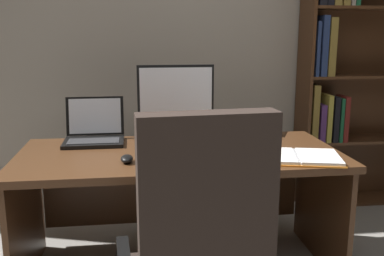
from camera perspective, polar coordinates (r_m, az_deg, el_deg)
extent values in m
cube|color=#A89E8E|center=(3.48, -4.28, 12.21)|extent=(5.06, 0.12, 2.75)
cube|color=#4C2D19|center=(2.47, -1.65, -3.53)|extent=(1.80, 0.82, 0.04)
cube|color=#4C2D19|center=(2.66, -20.89, -11.50)|extent=(0.03, 0.76, 0.68)
cube|color=#4C2D19|center=(2.81, 16.50, -9.87)|extent=(0.03, 0.76, 0.68)
cube|color=#4C2D19|center=(2.94, -2.39, -7.64)|extent=(1.68, 0.03, 0.48)
cube|color=#4C2D19|center=(3.52, 14.50, 6.52)|extent=(0.02, 0.29, 2.09)
cube|color=#4C2D19|center=(3.85, 20.51, 6.60)|extent=(1.00, 0.01, 2.09)
cube|color=#4C2D19|center=(3.96, 20.32, -8.68)|extent=(0.95, 0.27, 0.02)
cube|color=olive|center=(3.69, 14.74, -6.16)|extent=(0.04, 0.22, 0.43)
cube|color=black|center=(3.70, 15.62, -6.95)|extent=(0.03, 0.18, 0.33)
cube|color=gold|center=(3.73, 16.28, -6.03)|extent=(0.04, 0.22, 0.43)
cube|color=olive|center=(3.77, 17.13, -6.80)|extent=(0.05, 0.21, 0.32)
cube|color=gold|center=(3.78, 18.21, -6.65)|extent=(0.05, 0.18, 0.34)
cube|color=gold|center=(3.82, 18.78, -6.95)|extent=(0.04, 0.20, 0.28)
cube|color=#4C2D19|center=(3.81, 20.89, -1.38)|extent=(0.95, 0.27, 0.02)
cube|color=olive|center=(3.54, 15.39, 1.88)|extent=(0.05, 0.18, 0.45)
cube|color=#512D66|center=(3.58, 16.24, 0.72)|extent=(0.04, 0.19, 0.30)
cube|color=gold|center=(3.61, 16.92, 1.35)|extent=(0.04, 0.22, 0.37)
cube|color=black|center=(3.62, 17.87, 1.18)|extent=(0.04, 0.17, 0.35)
cube|color=#195633|center=(3.65, 18.36, 1.17)|extent=(0.03, 0.21, 0.34)
cube|color=maroon|center=(3.65, 19.00, 1.23)|extent=(0.04, 0.18, 0.36)
cube|color=#4C2D19|center=(3.73, 21.50, 6.36)|extent=(0.95, 0.27, 0.02)
cube|color=navy|center=(3.48, 15.73, 9.92)|extent=(0.03, 0.16, 0.41)
cube|color=navy|center=(3.50, 16.54, 10.24)|extent=(0.05, 0.16, 0.45)
cube|color=olive|center=(3.54, 17.33, 10.08)|extent=(0.06, 0.20, 0.43)
cube|color=#4C2D19|center=(3.72, 22.15, 14.30)|extent=(0.95, 0.27, 0.02)
cube|color=#2D231E|center=(1.52, 2.05, -11.13)|extent=(0.48, 0.13, 0.71)
cube|color=black|center=(1.88, 9.12, -15.29)|extent=(0.08, 0.39, 0.04)
cube|color=black|center=(2.73, -2.07, -1.33)|extent=(0.22, 0.16, 0.02)
cylinder|color=black|center=(2.72, -2.08, -0.20)|extent=(0.04, 0.04, 0.09)
cube|color=black|center=(2.69, -2.13, 4.47)|extent=(0.47, 0.02, 0.36)
cube|color=white|center=(2.67, -2.09, 4.42)|extent=(0.44, 0.00, 0.33)
cube|color=black|center=(2.70, -12.69, -1.80)|extent=(0.36, 0.26, 0.02)
cube|color=#2D2D30|center=(2.67, -12.74, -1.64)|extent=(0.30, 0.14, 0.00)
cube|color=black|center=(2.82, -12.55, 1.55)|extent=(0.36, 0.06, 0.24)
cube|color=white|center=(2.82, -12.55, 1.55)|extent=(0.32, 0.04, 0.21)
cube|color=black|center=(2.29, -0.97, -3.97)|extent=(0.42, 0.15, 0.02)
ellipsoid|color=black|center=(2.28, -8.51, -4.01)|extent=(0.06, 0.10, 0.04)
cube|color=black|center=(2.82, 8.87, -1.15)|extent=(0.14, 0.12, 0.01)
cube|color=black|center=(2.77, 9.14, -1.12)|extent=(0.24, 0.01, 0.01)
cube|color=yellow|center=(2.89, 8.38, 0.63)|extent=(0.26, 0.20, 0.10)
cube|color=white|center=(2.89, 8.40, 0.78)|extent=(0.24, 0.18, 0.09)
cube|color=orange|center=(2.37, 10.74, -3.81)|extent=(0.29, 0.35, 0.01)
cube|color=orange|center=(2.40, 16.20, -3.89)|extent=(0.29, 0.35, 0.01)
cube|color=white|center=(2.37, 10.75, -3.54)|extent=(0.27, 0.33, 0.02)
cube|color=white|center=(2.40, 16.21, -3.61)|extent=(0.27, 0.33, 0.02)
cylinder|color=#B7B7BC|center=(2.38, 13.50, -3.67)|extent=(0.08, 0.27, 0.02)
cube|color=white|center=(2.51, 6.01, -2.73)|extent=(0.16, 0.22, 0.01)
cylinder|color=black|center=(2.51, 6.46, -2.52)|extent=(0.13, 0.06, 0.01)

